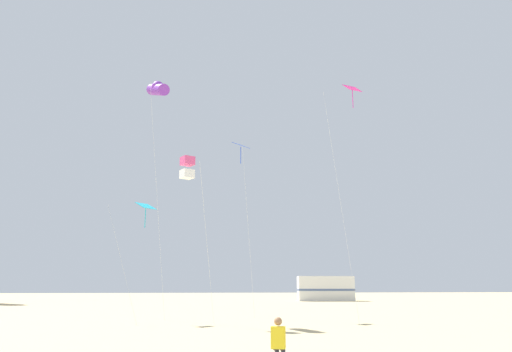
{
  "coord_description": "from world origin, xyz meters",
  "views": [
    {
      "loc": [
        -1.92,
        -7.35,
        1.97
      ],
      "look_at": [
        0.04,
        11.96,
        6.3
      ],
      "focal_mm": 33.87,
      "sensor_mm": 36.0,
      "label": 1
    }
  ],
  "objects_px": {
    "kite_tube_violet": "(158,89)",
    "kite_diamond_blue": "(241,152)",
    "kite_diamond_magenta": "(351,99)",
    "kite_box_rainbow": "(187,168)",
    "rv_van_white": "(325,289)",
    "kite_diamond_cyan": "(145,210)",
    "kite_flyer_standing": "(279,340)"
  },
  "relations": [
    {
      "from": "kite_diamond_cyan",
      "to": "kite_diamond_blue",
      "type": "relative_size",
      "value": 0.59
    },
    {
      "from": "kite_diamond_cyan",
      "to": "kite_box_rainbow",
      "type": "bearing_deg",
      "value": -42.42
    },
    {
      "from": "kite_tube_violet",
      "to": "kite_diamond_cyan",
      "type": "xyz_separation_m",
      "value": [
        -0.24,
        -1.44,
        -7.67
      ]
    },
    {
      "from": "kite_diamond_cyan",
      "to": "rv_van_white",
      "type": "xyz_separation_m",
      "value": [
        17.26,
        29.74,
        -4.53
      ]
    },
    {
      "from": "kite_diamond_blue",
      "to": "kite_diamond_magenta",
      "type": "height_order",
      "value": "kite_diamond_magenta"
    },
    {
      "from": "kite_diamond_cyan",
      "to": "kite_diamond_magenta",
      "type": "relative_size",
      "value": 0.48
    },
    {
      "from": "kite_flyer_standing",
      "to": "kite_diamond_magenta",
      "type": "xyz_separation_m",
      "value": [
        6.29,
        13.16,
        11.74
      ]
    },
    {
      "from": "kite_tube_violet",
      "to": "kite_diamond_magenta",
      "type": "height_order",
      "value": "kite_tube_violet"
    },
    {
      "from": "kite_diamond_blue",
      "to": "kite_box_rainbow",
      "type": "bearing_deg",
      "value": -122.69
    },
    {
      "from": "kite_flyer_standing",
      "to": "kite_tube_violet",
      "type": "relative_size",
      "value": 0.08
    },
    {
      "from": "kite_flyer_standing",
      "to": "kite_box_rainbow",
      "type": "bearing_deg",
      "value": -61.28
    },
    {
      "from": "rv_van_white",
      "to": "kite_box_rainbow",
      "type": "bearing_deg",
      "value": -110.82
    },
    {
      "from": "rv_van_white",
      "to": "kite_diamond_cyan",
      "type": "bearing_deg",
      "value": -115.87
    },
    {
      "from": "kite_box_rainbow",
      "to": "kite_diamond_cyan",
      "type": "bearing_deg",
      "value": 137.58
    },
    {
      "from": "kite_diamond_cyan",
      "to": "kite_diamond_blue",
      "type": "xyz_separation_m",
      "value": [
        5.48,
        2.75,
        4.16
      ]
    },
    {
      "from": "kite_flyer_standing",
      "to": "kite_diamond_blue",
      "type": "relative_size",
      "value": 0.11
    },
    {
      "from": "kite_flyer_standing",
      "to": "kite_diamond_blue",
      "type": "bearing_deg",
      "value": -75.43
    },
    {
      "from": "kite_tube_violet",
      "to": "kite_diamond_magenta",
      "type": "xyz_separation_m",
      "value": [
        11.29,
        -2.65,
        -1.24
      ]
    },
    {
      "from": "kite_tube_violet",
      "to": "kite_box_rainbow",
      "type": "distance_m",
      "value": 7.11
    },
    {
      "from": "kite_flyer_standing",
      "to": "kite_diamond_cyan",
      "type": "xyz_separation_m",
      "value": [
        -5.25,
        14.36,
        5.31
      ]
    },
    {
      "from": "kite_flyer_standing",
      "to": "kite_box_rainbow",
      "type": "height_order",
      "value": "kite_box_rainbow"
    },
    {
      "from": "kite_tube_violet",
      "to": "kite_box_rainbow",
      "type": "bearing_deg",
      "value": -59.58
    },
    {
      "from": "rv_van_white",
      "to": "kite_flyer_standing",
      "type": "bearing_deg",
      "value": -100.98
    },
    {
      "from": "kite_tube_violet",
      "to": "kite_box_rainbow",
      "type": "relative_size",
      "value": 1.7
    },
    {
      "from": "kite_box_rainbow",
      "to": "kite_diamond_magenta",
      "type": "height_order",
      "value": "kite_diamond_magenta"
    },
    {
      "from": "kite_box_rainbow",
      "to": "kite_tube_violet",
      "type": "bearing_deg",
      "value": 120.42
    },
    {
      "from": "kite_box_rainbow",
      "to": "kite_diamond_magenta",
      "type": "relative_size",
      "value": 0.64
    },
    {
      "from": "kite_tube_violet",
      "to": "kite_diamond_cyan",
      "type": "distance_m",
      "value": 7.81
    },
    {
      "from": "kite_tube_violet",
      "to": "kite_diamond_blue",
      "type": "xyz_separation_m",
      "value": [
        5.24,
        1.31,
        -3.51
      ]
    },
    {
      "from": "kite_tube_violet",
      "to": "kite_diamond_magenta",
      "type": "relative_size",
      "value": 1.08
    },
    {
      "from": "kite_box_rainbow",
      "to": "rv_van_white",
      "type": "relative_size",
      "value": 1.27
    },
    {
      "from": "kite_tube_violet",
      "to": "kite_box_rainbow",
      "type": "height_order",
      "value": "kite_tube_violet"
    }
  ]
}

